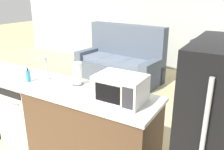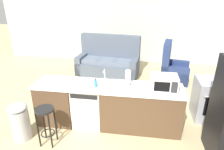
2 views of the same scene
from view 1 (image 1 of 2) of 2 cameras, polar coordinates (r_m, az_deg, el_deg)
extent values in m
plane|color=tan|center=(3.58, -16.04, -14.83)|extent=(24.00, 24.00, 0.00)
cube|color=beige|center=(6.51, 12.97, 12.85)|extent=(10.00, 0.06, 2.60)
cube|color=brown|center=(2.88, -5.02, -13.00)|extent=(1.55, 0.62, 0.86)
cube|color=silver|center=(3.09, -15.58, -2.06)|extent=(2.94, 0.66, 0.04)
cube|color=black|center=(3.47, -14.31, -15.11)|extent=(2.86, 0.56, 0.08)
cube|color=white|center=(3.55, -19.50, -7.77)|extent=(0.58, 0.58, 0.84)
cube|color=black|center=(3.24, -24.13, -3.94)|extent=(0.52, 0.01, 0.08)
cylinder|color=#B2B2B7|center=(3.27, -24.09, -5.63)|extent=(0.44, 0.02, 0.02)
cylinder|color=#B2B2B7|center=(1.20, 21.57, -10.78)|extent=(0.02, 0.02, 0.45)
cube|color=white|center=(2.42, 2.06, -3.21)|extent=(0.50, 0.36, 0.28)
cube|color=black|center=(2.29, -1.13, -4.50)|extent=(0.27, 0.01, 0.18)
cube|color=#2D2D33|center=(2.20, 3.69, -5.63)|extent=(0.11, 0.01, 0.21)
cylinder|color=silver|center=(3.18, -15.21, -0.70)|extent=(0.07, 0.07, 0.03)
cylinder|color=silver|center=(3.14, -15.44, 1.79)|extent=(0.02, 0.02, 0.26)
cylinder|color=silver|center=(3.06, -16.58, 3.77)|extent=(0.02, 0.14, 0.02)
cylinder|color=#4C4C51|center=(2.93, -8.24, -2.14)|extent=(0.14, 0.14, 0.01)
cylinder|color=white|center=(2.88, -8.37, 0.47)|extent=(0.11, 0.11, 0.27)
cylinder|color=#338CCC|center=(3.15, -19.50, -0.26)|extent=(0.06, 0.06, 0.14)
cylinder|color=black|center=(3.13, -19.68, 1.26)|extent=(0.02, 0.02, 0.04)
cube|color=#515B6B|center=(5.60, 1.49, 0.93)|extent=(2.09, 1.13, 0.42)
cube|color=#515B6B|center=(5.75, 3.46, 5.78)|extent=(2.01, 0.48, 1.27)
cube|color=#515B6B|center=(6.12, -5.37, 3.41)|extent=(0.31, 0.92, 0.62)
cube|color=#515B6B|center=(5.12, 9.70, 0.08)|extent=(0.31, 0.92, 0.62)
cube|color=slate|center=(5.81, -3.19, 4.36)|extent=(0.63, 0.69, 0.12)
cube|color=slate|center=(5.48, 1.21, 3.48)|extent=(0.63, 0.69, 0.12)
cube|color=slate|center=(5.19, 6.13, 2.48)|extent=(0.63, 0.69, 0.12)
cube|color=navy|center=(4.83, 23.33, -3.86)|extent=(0.94, 0.98, 0.40)
cube|color=navy|center=(4.79, 20.57, 1.39)|extent=(0.35, 0.87, 1.20)
cube|color=navy|center=(4.50, 22.08, -4.35)|extent=(0.82, 0.30, 0.55)
cube|color=navy|center=(5.12, 24.65, -1.89)|extent=(0.82, 0.30, 0.55)
camera|label=2|loc=(2.21, -108.77, 11.89)|focal=32.00mm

